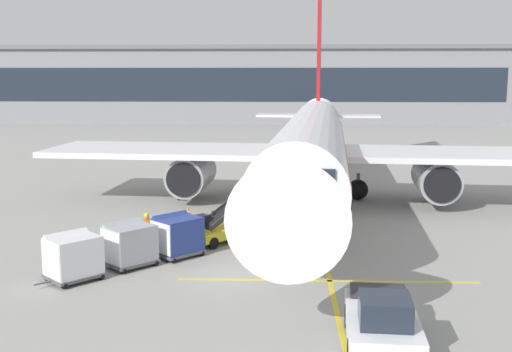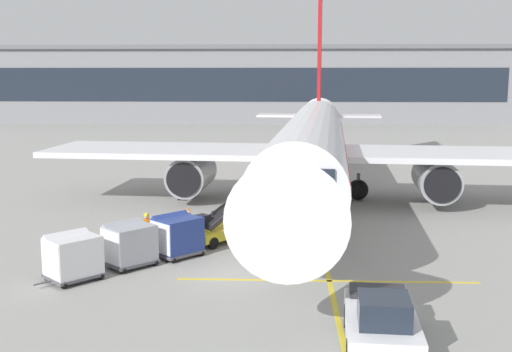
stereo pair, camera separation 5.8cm
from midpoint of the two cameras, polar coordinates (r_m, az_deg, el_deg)
The scene contains 14 objects.
ground_plane at distance 26.29m, azimuth -1.24°, elevation -8.86°, with size 600.00×600.00×0.00m, color gray.
parked_airplane at distance 40.49m, azimuth 4.97°, elevation 2.82°, with size 34.51×44.79×14.82m.
belt_loader at distance 31.32m, azimuth -2.86°, elevation -4.24°, with size 4.50×4.73×3.07m.
baggage_cart_lead at distance 28.80m, azimuth -7.16°, elevation -5.25°, with size 2.54×2.55×1.91m.
baggage_cart_second at distance 27.67m, azimuth -11.37°, elevation -5.96°, with size 2.54×2.55×1.91m.
baggage_cart_third at distance 26.38m, azimuth -16.19°, elevation -6.90°, with size 2.54×2.55×1.91m.
pushback_tug at distance 19.83m, azimuth 11.18°, elevation -12.66°, with size 2.41×4.54×1.83m.
ground_crew_by_loader at distance 30.75m, azimuth -1.61°, elevation -4.25°, with size 0.54×0.36×1.74m.
ground_crew_by_carts at distance 30.14m, azimuth -9.82°, elevation -4.66°, with size 0.30×0.57×1.74m.
safety_cone_engine_keepout at distance 41.69m, azimuth -6.70°, elevation -1.71°, with size 0.55×0.55×0.63m.
safety_cone_wingtip at distance 36.46m, azimuth -6.17°, elevation -3.28°, with size 0.55×0.55×0.63m.
apron_guidance_line_lead_in at distance 40.29m, azimuth 4.98°, elevation -2.50°, with size 0.20×110.00×0.01m.
apron_guidance_line_stop_bar at distance 25.71m, azimuth 6.38°, elevation -9.33°, with size 12.00×0.20×0.01m.
terminal_building at distance 114.17m, azimuth -2.43°, elevation 8.28°, with size 93.75×19.69×12.77m.
Camera 1 is at (1.51, -24.95, 8.15)m, focal length 44.55 mm.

